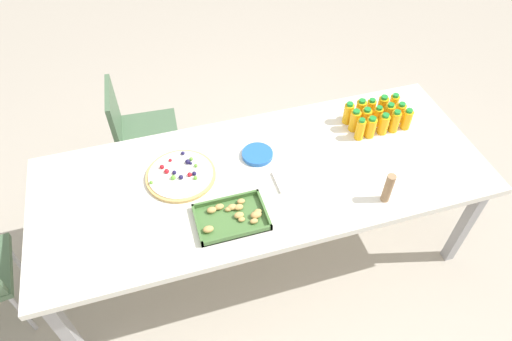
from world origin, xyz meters
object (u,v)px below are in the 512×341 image
(chair_near_right, at_px, (137,129))
(juice_bottle_11, at_px, (395,121))
(juice_bottle_0, at_px, (393,104))
(fruit_pizza, at_px, (181,175))
(juice_bottle_2, at_px, (370,109))
(juice_bottle_3, at_px, (360,110))
(juice_bottle_9, at_px, (355,121))
(plate_stack, at_px, (257,154))
(napkin_stack, at_px, (289,180))
(juice_bottle_12, at_px, (383,124))
(juice_bottle_10, at_px, (407,119))
(cardboard_tube, at_px, (388,188))
(juice_bottle_1, at_px, (382,106))
(juice_bottle_14, at_px, (360,129))
(party_table, at_px, (263,181))
(juice_bottle_7, at_px, (377,116))
(snack_tray, at_px, (232,217))
(juice_bottle_8, at_px, (365,118))
(juice_bottle_4, at_px, (348,113))
(juice_bottle_6, at_px, (389,114))
(juice_bottle_5, at_px, (400,113))
(juice_bottle_13, at_px, (371,127))

(chair_near_right, bearing_deg, juice_bottle_11, 67.03)
(juice_bottle_0, relative_size, fruit_pizza, 0.36)
(juice_bottle_2, distance_m, juice_bottle_3, 0.07)
(juice_bottle_9, xyz_separation_m, fruit_pizza, (1.05, 0.08, -0.05))
(plate_stack, relative_size, napkin_stack, 1.15)
(juice_bottle_12, distance_m, plate_stack, 0.76)
(juice_bottle_10, distance_m, cardboard_tube, 0.60)
(juice_bottle_3, height_order, napkin_stack, juice_bottle_3)
(napkin_stack, bearing_deg, juice_bottle_0, -156.12)
(juice_bottle_1, height_order, juice_bottle_14, same)
(juice_bottle_1, height_order, fruit_pizza, juice_bottle_1)
(party_table, bearing_deg, juice_bottle_7, -165.95)
(snack_tray, distance_m, cardboard_tube, 0.79)
(snack_tray, bearing_deg, juice_bottle_8, -155.00)
(juice_bottle_3, bearing_deg, plate_stack, 10.48)
(party_table, xyz_separation_m, juice_bottle_4, (-0.61, -0.26, 0.12))
(juice_bottle_12, relative_size, fruit_pizza, 0.37)
(juice_bottle_6, distance_m, juice_bottle_8, 0.15)
(juice_bottle_5, xyz_separation_m, juice_bottle_7, (0.14, -0.01, 0.00))
(juice_bottle_10, xyz_separation_m, cardboard_tube, (0.37, 0.46, 0.03))
(juice_bottle_12, height_order, snack_tray, juice_bottle_12)
(juice_bottle_0, bearing_deg, juice_bottle_10, 92.68)
(juice_bottle_13, bearing_deg, juice_bottle_7, -136.68)
(juice_bottle_5, bearing_deg, juice_bottle_13, 17.39)
(juice_bottle_12, xyz_separation_m, juice_bottle_13, (0.08, 0.00, 0.00))
(juice_bottle_0, relative_size, juice_bottle_7, 1.03)
(juice_bottle_13, bearing_deg, napkin_stack, 19.38)
(snack_tray, bearing_deg, party_table, -134.35)
(juice_bottle_11, xyz_separation_m, juice_bottle_13, (0.15, 0.00, -0.00))
(chair_near_right, height_order, fruit_pizza, chair_near_right)
(juice_bottle_3, bearing_deg, juice_bottle_10, 147.32)
(juice_bottle_0, distance_m, juice_bottle_11, 0.17)
(party_table, distance_m, juice_bottle_9, 0.66)
(juice_bottle_2, height_order, juice_bottle_8, juice_bottle_8)
(juice_bottle_7, height_order, juice_bottle_14, juice_bottle_14)
(juice_bottle_2, relative_size, juice_bottle_11, 0.91)
(snack_tray, bearing_deg, napkin_stack, -156.49)
(juice_bottle_12, bearing_deg, juice_bottle_5, -155.08)
(juice_bottle_13, bearing_deg, juice_bottle_12, -176.71)
(juice_bottle_1, distance_m, juice_bottle_4, 0.22)
(juice_bottle_6, bearing_deg, juice_bottle_10, 141.48)
(juice_bottle_9, relative_size, fruit_pizza, 0.38)
(juice_bottle_10, bearing_deg, juice_bottle_0, -87.32)
(juice_bottle_2, distance_m, juice_bottle_5, 0.17)
(juice_bottle_13, height_order, napkin_stack, juice_bottle_13)
(juice_bottle_0, bearing_deg, juice_bottle_4, 0.68)
(napkin_stack, bearing_deg, chair_near_right, -51.17)
(chair_near_right, height_order, juice_bottle_6, juice_bottle_6)
(juice_bottle_7, relative_size, juice_bottle_9, 0.93)
(juice_bottle_3, relative_size, juice_bottle_9, 1.02)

